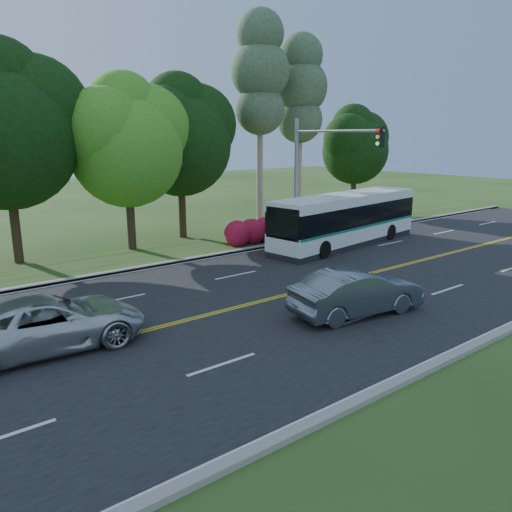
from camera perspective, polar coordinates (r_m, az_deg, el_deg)
ground at (r=19.94m, az=4.76°, el=-4.16°), size 120.00×120.00×0.00m
road at (r=19.94m, az=4.76°, el=-4.13°), size 60.00×14.00×0.02m
curb_north at (r=25.43m, az=-6.21°, el=-0.11°), size 60.00×0.30×0.15m
curb_south at (r=15.78m, az=22.91°, el=-9.85°), size 60.00×0.30×0.15m
grass_verge at (r=26.98m, az=-8.29°, el=0.57°), size 60.00×4.00×0.10m
lane_markings at (r=19.87m, az=4.56°, el=-4.15°), size 57.60×13.82×0.00m
tree_row at (r=27.18m, az=-22.01°, el=14.04°), size 44.70×9.10×13.84m
bougainvillea_hedge at (r=30.33m, az=4.34°, el=3.40°), size 9.50×2.25×1.50m
traffic_signal at (r=27.43m, az=7.33°, el=10.58°), size 0.42×6.10×7.00m
transit_bus at (r=28.61m, az=10.25°, el=4.07°), size 11.15×3.81×2.86m
sedan at (r=17.58m, az=11.44°, el=-4.07°), size 5.01×2.43×1.58m
suv at (r=15.75m, az=-22.65°, el=-7.07°), size 5.72×2.96×1.54m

